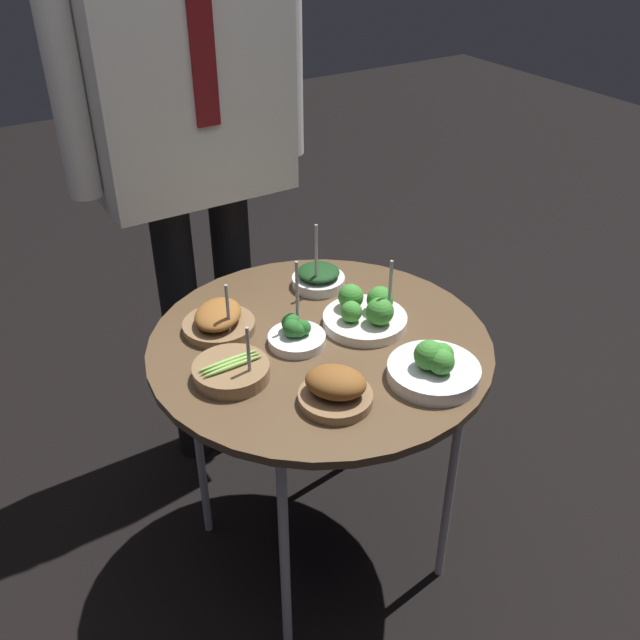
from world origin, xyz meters
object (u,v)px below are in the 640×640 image
bowl_broccoli_back_right (296,334)px  bowl_broccoli_center (434,366)px  bowl_roast_front_center (219,320)px  bowl_roast_front_left (336,389)px  bowl_spinach_far_rim (318,278)px  waiter_figure (188,99)px  serving_cart (320,357)px  bowl_broccoli_mid_right (366,312)px  bowl_asparagus_front_right (231,371)px

bowl_broccoli_back_right → bowl_broccoli_center: bearing=-56.3°
bowl_roast_front_center → bowl_roast_front_left: bearing=-76.4°
bowl_broccoli_back_right → bowl_roast_front_left: bearing=-99.7°
bowl_spinach_far_rim → waiter_figure: size_ratio=0.11×
serving_cart → bowl_broccoli_back_right: bowl_broccoli_back_right is taller
bowl_broccoli_mid_right → bowl_broccoli_back_right: bowl_broccoli_back_right is taller
bowl_broccoli_mid_right → bowl_broccoli_back_right: size_ratio=1.04×
bowl_asparagus_front_right → waiter_figure: (0.17, 0.53, 0.36)m
bowl_broccoli_center → bowl_broccoli_back_right: 0.29m
bowl_roast_front_left → bowl_broccoli_center: size_ratio=0.79×
bowl_roast_front_left → bowl_broccoli_center: (0.20, -0.04, -0.00)m
serving_cart → bowl_asparagus_front_right: (-0.21, -0.02, 0.06)m
bowl_broccoli_mid_right → bowl_roast_front_center: bowl_broccoli_mid_right is taller
bowl_spinach_far_rim → serving_cart: bearing=-120.7°
bowl_broccoli_center → bowl_broccoli_back_right: (-0.16, 0.24, -0.01)m
bowl_spinach_far_rim → bowl_broccoli_center: bearing=-89.7°
bowl_broccoli_center → bowl_asparagus_front_right: bearing=147.8°
serving_cart → bowl_roast_front_left: size_ratio=5.05×
bowl_spinach_far_rim → bowl_asparagus_front_right: 0.38m
serving_cart → waiter_figure: size_ratio=0.44×
bowl_spinach_far_rim → bowl_roast_front_left: bearing=-117.4°
bowl_spinach_far_rim → bowl_broccoli_back_right: 0.23m
bowl_broccoli_mid_right → waiter_figure: bearing=106.2°
bowl_asparagus_front_right → bowl_broccoli_mid_right: bearing=3.3°
bowl_broccoli_back_right → bowl_roast_front_center: bearing=132.3°
bowl_spinach_far_rim → bowl_asparagus_front_right: (-0.32, -0.21, -0.01)m
bowl_broccoli_mid_right → bowl_roast_front_left: bowl_broccoli_mid_right is taller
bowl_broccoli_center → waiter_figure: bearing=101.4°
serving_cart → bowl_roast_front_center: bowl_roast_front_center is taller
bowl_spinach_far_rim → bowl_roast_front_center: bearing=-170.2°
bowl_broccoli_back_right → bowl_asparagus_front_right: bearing=-167.4°
serving_cart → bowl_broccoli_mid_right: (0.11, 0.00, 0.07)m
serving_cart → bowl_roast_front_center: size_ratio=4.55×
bowl_broccoli_back_right → waiter_figure: 0.61m
bowl_broccoli_mid_right → bowl_roast_front_left: 0.27m
bowl_broccoli_back_right → waiter_figure: bearing=88.7°
bowl_spinach_far_rim → bowl_roast_front_center: size_ratio=1.10×
bowl_roast_front_center → waiter_figure: bearing=71.4°
waiter_figure → bowl_roast_front_left: bearing=-93.8°
bowl_roast_front_center → bowl_broccoli_back_right: size_ratio=0.90×
bowl_spinach_far_rim → bowl_asparagus_front_right: bowl_spinach_far_rim is taller
bowl_broccoli_mid_right → bowl_broccoli_center: (-0.00, -0.22, -0.00)m
bowl_roast_front_left → waiter_figure: waiter_figure is taller
bowl_asparagus_front_right → waiter_figure: bearing=71.9°
waiter_figure → serving_cart: bearing=-86.2°
bowl_roast_front_left → waiter_figure: size_ratio=0.09×
bowl_spinach_far_rim → bowl_roast_front_left: bowl_spinach_far_rim is taller
bowl_spinach_far_rim → bowl_broccoli_mid_right: (0.00, -0.19, 0.01)m
bowl_roast_front_left → bowl_roast_front_center: size_ratio=0.90×
serving_cart → bowl_broccoli_mid_right: bowl_broccoli_mid_right is taller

